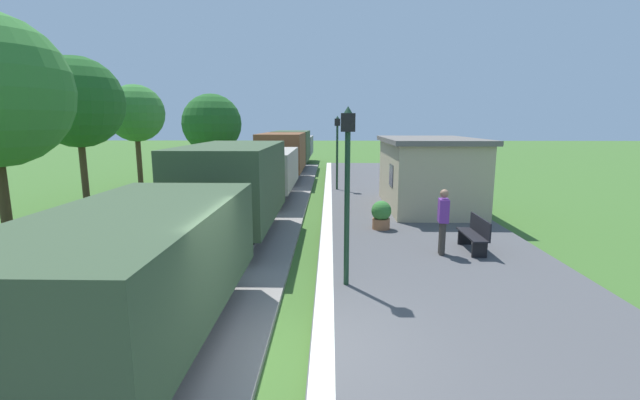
{
  "coord_description": "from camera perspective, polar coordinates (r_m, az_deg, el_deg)",
  "views": [
    {
      "loc": [
        0.5,
        -6.02,
        3.64
      ],
      "look_at": [
        0.24,
        5.03,
        1.62
      ],
      "focal_mm": 24.02,
      "sensor_mm": 36.0,
      "label": 1
    }
  ],
  "objects": [
    {
      "name": "potted_planter",
      "position": [
        13.84,
        8.17,
        -1.92
      ],
      "size": [
        0.64,
        0.64,
        0.92
      ],
      "color": "#9E6642",
      "rests_on": "platform_slab"
    },
    {
      "name": "lamp_post_far",
      "position": [
        21.64,
        2.31,
        8.12
      ],
      "size": [
        0.28,
        0.28,
        3.7
      ],
      "color": "#193823",
      "rests_on": "platform_slab"
    },
    {
      "name": "track_ballast",
      "position": [
        7.58,
        -22.56,
        -18.67
      ],
      "size": [
        3.8,
        60.0,
        0.12
      ],
      "primitive_type": "cube",
      "color": "gray",
      "rests_on": "ground"
    },
    {
      "name": "ground_plane",
      "position": [
        7.05,
        -3.09,
        -20.72
      ],
      "size": [
        160.0,
        160.0,
        0.0
      ],
      "primitive_type": "plane",
      "color": "#3D6628"
    },
    {
      "name": "station_hut",
      "position": [
        17.61,
        14.18,
        3.56
      ],
      "size": [
        3.5,
        5.8,
        2.78
      ],
      "color": "tan",
      "rests_on": "platform_slab"
    },
    {
      "name": "bench_near_hut",
      "position": [
        12.11,
        19.97,
        -4.23
      ],
      "size": [
        0.42,
        1.5,
        0.91
      ],
      "color": "black",
      "rests_on": "platform_slab"
    },
    {
      "name": "lamp_post_near",
      "position": [
        8.66,
        3.68,
        4.78
      ],
      "size": [
        0.28,
        0.28,
        3.7
      ],
      "color": "#193823",
      "rests_on": "platform_slab"
    },
    {
      "name": "rail_far",
      "position": [
        7.83,
        -27.67,
        -17.06
      ],
      "size": [
        0.07,
        60.0,
        0.14
      ],
      "primitive_type": "cube",
      "color": "slate",
      "rests_on": "track_ballast"
    },
    {
      "name": "platform_edge_stripe",
      "position": [
        6.91,
        0.38,
        -18.99
      ],
      "size": [
        0.36,
        60.0,
        0.01
      ],
      "primitive_type": "cube",
      "color": "silver",
      "rests_on": "platform_slab"
    },
    {
      "name": "tree_field_left",
      "position": [
        25.77,
        -23.35,
        10.53
      ],
      "size": [
        3.08,
        3.08,
        5.66
      ],
      "color": "#4C3823",
      "rests_on": "ground"
    },
    {
      "name": "rail_near",
      "position": [
        7.27,
        -17.16,
        -18.45
      ],
      "size": [
        0.07,
        60.0,
        0.14
      ],
      "primitive_type": "cube",
      "color": "slate",
      "rests_on": "track_ballast"
    },
    {
      "name": "tree_trackside_far",
      "position": [
        20.91,
        -29.63,
        11.23
      ],
      "size": [
        3.77,
        3.77,
        6.34
      ],
      "color": "#4C3823",
      "rests_on": "ground"
    },
    {
      "name": "tree_field_distant",
      "position": [
        32.63,
        -14.21,
        9.85
      ],
      "size": [
        4.28,
        4.28,
        5.68
      ],
      "color": "#4C3823",
      "rests_on": "ground"
    },
    {
      "name": "freight_train",
      "position": [
        22.95,
        -5.92,
        5.08
      ],
      "size": [
        2.5,
        39.2,
        2.72
      ],
      "color": "#384C33",
      "rests_on": "rail_near"
    },
    {
      "name": "platform_slab",
      "position": [
        7.48,
        23.66,
        -18.62
      ],
      "size": [
        6.0,
        60.0,
        0.25
      ],
      "primitive_type": "cube",
      "color": "#4C4C4F",
      "rests_on": "ground"
    },
    {
      "name": "person_waiting",
      "position": [
        11.43,
        16.07,
        -2.47
      ],
      "size": [
        0.28,
        0.4,
        1.71
      ],
      "rotation": [
        0.0,
        0.0,
        3.04
      ],
      "color": "#38332D",
      "rests_on": "platform_slab"
    }
  ]
}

